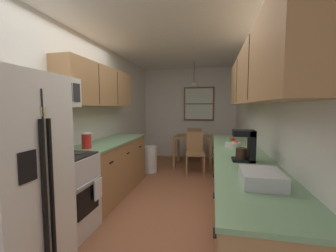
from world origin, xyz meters
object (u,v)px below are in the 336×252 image
at_px(stove_range, 63,194).
at_px(coffee_maker, 247,145).
at_px(dining_table, 193,141).
at_px(mug_by_coffeemaker, 247,152).
at_px(refrigerator, 9,180).
at_px(mug_spare, 232,141).
at_px(dining_chair_near, 195,151).
at_px(storage_canister, 87,141).
at_px(dish_rack, 261,178).
at_px(dining_chair_far, 194,142).
at_px(trash_bin, 150,159).
at_px(microwave_over_range, 50,92).
at_px(fruit_bowl, 233,144).

distance_m(stove_range, coffee_maker, 2.10).
xyz_separation_m(dining_table, mug_by_coffeemaker, (0.85, -2.72, 0.33)).
relative_size(refrigerator, mug_spare, 14.56).
relative_size(dining_chair_near, storage_canister, 4.24).
distance_m(dining_table, dish_rack, 3.77).
xyz_separation_m(dining_chair_far, mug_by_coffeemaker, (0.87, -3.29, 0.45)).
xyz_separation_m(trash_bin, mug_by_coffeemaker, (1.75, -2.04, 0.66)).
distance_m(dining_chair_near, mug_by_coffeemaker, 2.32).
relative_size(microwave_over_range, storage_canister, 2.93).
bearing_deg(dining_chair_far, refrigerator, -104.33).
xyz_separation_m(stove_range, dining_chair_near, (1.29, 2.62, 0.03)).
height_order(refrigerator, dining_chair_near, refrigerator).
relative_size(dining_chair_near, trash_bin, 1.55).
xyz_separation_m(microwave_over_range, mug_spare, (2.07, 1.30, -0.68)).
bearing_deg(stove_range, coffee_maker, 6.17).
distance_m(mug_spare, fruit_bowl, 0.24).
xyz_separation_m(microwave_over_range, fruit_bowl, (2.05, 1.06, -0.69)).
relative_size(microwave_over_range, mug_by_coffeemaker, 5.75).
bearing_deg(microwave_over_range, mug_spare, 32.26).
height_order(microwave_over_range, coffee_maker, microwave_over_range).
height_order(trash_bin, coffee_maker, coffee_maker).
relative_size(dining_table, dining_chair_near, 1.00).
relative_size(trash_bin, storage_canister, 2.74).
height_order(dining_chair_far, mug_spare, mug_spare).
bearing_deg(storage_canister, coffee_maker, -8.51).
relative_size(refrigerator, dish_rack, 5.10).
xyz_separation_m(coffee_maker, fruit_bowl, (-0.06, 0.85, -0.13)).
height_order(microwave_over_range, trash_bin, microwave_over_range).
xyz_separation_m(dining_chair_near, fruit_bowl, (0.65, -1.55, 0.44)).
relative_size(refrigerator, dining_chair_far, 1.93).
distance_m(dining_table, dining_chair_far, 0.59).
height_order(refrigerator, dish_rack, refrigerator).
xyz_separation_m(microwave_over_range, dining_chair_far, (1.29, 3.76, -1.13)).
bearing_deg(dish_rack, fruit_bowl, 92.57).
bearing_deg(coffee_maker, dining_table, 105.08).
bearing_deg(dining_chair_far, stove_range, -107.36).
bearing_deg(stove_range, mug_by_coffeemaker, 12.87).
bearing_deg(mug_spare, stove_range, -146.26).
xyz_separation_m(dining_chair_far, storage_canister, (-1.18, -3.24, 0.51)).
distance_m(storage_canister, fruit_bowl, 2.02).
xyz_separation_m(dining_chair_near, storage_canister, (-1.30, -2.10, 0.51)).
bearing_deg(coffee_maker, refrigerator, -155.35).
distance_m(stove_range, dining_chair_far, 3.94).
bearing_deg(microwave_over_range, stove_range, -0.03).
relative_size(storage_canister, mug_spare, 1.78).
distance_m(refrigerator, storage_canister, 1.21).
height_order(trash_bin, storage_canister, storage_canister).
bearing_deg(microwave_over_range, dining_table, 67.56).
xyz_separation_m(stove_range, storage_canister, (-0.01, 0.52, 0.53)).
relative_size(microwave_over_range, trash_bin, 1.07).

